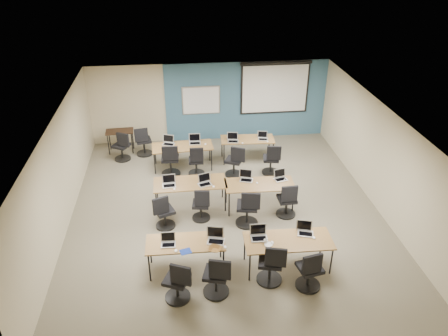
{
  "coord_description": "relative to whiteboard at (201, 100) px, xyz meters",
  "views": [
    {
      "loc": [
        -1.15,
        -9.45,
        6.6
      ],
      "look_at": [
        0.0,
        0.4,
        1.06
      ],
      "focal_mm": 35.0,
      "sensor_mm": 36.0,
      "label": 1
    }
  ],
  "objects": [
    {
      "name": "task_chair_10",
      "position": [
        0.79,
        -2.63,
        -1.04
      ],
      "size": [
        0.56,
        0.52,
        1.0
      ],
      "rotation": [
        0.0,
        0.0,
        -0.43
      ],
      "color": "black",
      "rests_on": "floor"
    },
    {
      "name": "projector_screen",
      "position": [
        2.5,
        -0.02,
        0.44
      ],
      "size": [
        2.4,
        0.1,
        1.82
      ],
      "color": "black",
      "rests_on": "wall_back"
    },
    {
      "name": "blue_mousepad",
      "position": [
        -0.82,
        -6.84,
        -0.72
      ],
      "size": [
        0.27,
        0.24,
        0.01
      ],
      "primitive_type": "cube",
      "rotation": [
        0.0,
        0.0,
        0.27
      ],
      "color": "navy",
      "rests_on": "training_table_front_left"
    },
    {
      "name": "laptop_1",
      "position": [
        -0.17,
        -6.54,
        -0.65
      ],
      "size": [
        0.36,
        0.31,
        0.27
      ],
      "rotation": [
        0.0,
        0.0,
        -0.24
      ],
      "color": "silver",
      "rests_on": "training_table_front_left"
    },
    {
      "name": "task_chair_2",
      "position": [
        0.92,
        -7.15,
        -1.03
      ],
      "size": [
        0.54,
        0.54,
        1.02
      ],
      "rotation": [
        0.0,
        0.0,
        -0.25
      ],
      "color": "black",
      "rests_on": "floor"
    },
    {
      "name": "training_table_mid_right",
      "position": [
        1.19,
        -4.37,
        -0.77
      ],
      "size": [
        1.79,
        0.75,
        0.73
      ],
      "rotation": [
        0.0,
        0.0,
        -0.04
      ],
      "color": "brown",
      "rests_on": "floor"
    },
    {
      "name": "laptop_8",
      "position": [
        -1.14,
        -1.72,
        -0.65
      ],
      "size": [
        0.35,
        0.3,
        0.26
      ],
      "rotation": [
        0.0,
        0.0,
        -0.34
      ],
      "color": "#BBBBBD",
      "rests_on": "training_table_back_left"
    },
    {
      "name": "snack_bowl",
      "position": [
        -0.22,
        -6.88,
        -0.68
      ],
      "size": [
        0.41,
        0.41,
        0.08
      ],
      "primitive_type": "imported",
      "rotation": [
        0.0,
        0.0,
        -0.38
      ],
      "color": "olive",
      "rests_on": "training_table_front_left"
    },
    {
      "name": "coffee_cup",
      "position": [
        0.87,
        -6.76,
        -0.67
      ],
      "size": [
        0.1,
        0.1,
        0.07
      ],
      "primitive_type": "imported",
      "rotation": [
        0.0,
        0.0,
        -0.44
      ],
      "color": "white",
      "rests_on": "snack_plate"
    },
    {
      "name": "task_chair_6",
      "position": [
        0.77,
        -5.11,
        -1.02
      ],
      "size": [
        0.57,
        0.57,
        1.04
      ],
      "rotation": [
        0.0,
        0.0,
        -0.19
      ],
      "color": "black",
      "rests_on": "floor"
    },
    {
      "name": "mouse_11",
      "position": [
        1.91,
        -1.93,
        -0.71
      ],
      "size": [
        0.07,
        0.1,
        0.03
      ],
      "primitive_type": "ellipsoid",
      "rotation": [
        0.0,
        0.0,
        0.1
      ],
      "color": "white",
      "rests_on": "training_table_back_right"
    },
    {
      "name": "laptop_4",
      "position": [
        -1.14,
        -4.16,
        -0.66
      ],
      "size": [
        0.34,
        0.29,
        0.26
      ],
      "rotation": [
        0.0,
        0.0,
        0.06
      ],
      "color": "silver",
      "rests_on": "training_table_mid_left"
    },
    {
      "name": "mouse_4",
      "position": [
        -1.01,
        -4.39,
        -0.71
      ],
      "size": [
        0.08,
        0.11,
        0.03
      ],
      "primitive_type": "ellipsoid",
      "rotation": [
        0.0,
        0.0,
        -0.23
      ],
      "color": "white",
      "rests_on": "training_table_mid_left"
    },
    {
      "name": "training_table_front_right",
      "position": [
        1.37,
        -6.72,
        -0.76
      ],
      "size": [
        1.88,
        0.78,
        0.73
      ],
      "rotation": [
        0.0,
        0.0,
        -0.03
      ],
      "color": "brown",
      "rests_on": "floor"
    },
    {
      "name": "wall_front",
      "position": [
        0.3,
        -8.93,
        -0.1
      ],
      "size": [
        8.0,
        0.04,
        2.7
      ],
      "primitive_type": "cube",
      "color": "beige",
      "rests_on": "ground"
    },
    {
      "name": "mouse_3",
      "position": [
        1.93,
        -6.72,
        -0.71
      ],
      "size": [
        0.08,
        0.11,
        0.04
      ],
      "primitive_type": "ellipsoid",
      "rotation": [
        0.0,
        0.0,
        0.23
      ],
      "color": "white",
      "rests_on": "training_table_front_right"
    },
    {
      "name": "task_chair_8",
      "position": [
        -1.11,
        -2.38,
        -1.01
      ],
      "size": [
        0.57,
        0.57,
        1.05
      ],
      "rotation": [
        0.0,
        0.0,
        -0.05
      ],
      "color": "black",
      "rests_on": "floor"
    },
    {
      "name": "task_chair_1",
      "position": [
        -0.23,
        -7.37,
        -1.03
      ],
      "size": [
        0.54,
        0.54,
        1.02
      ],
      "rotation": [
        0.0,
        0.0,
        -0.27
      ],
      "color": "black",
      "rests_on": "floor"
    },
    {
      "name": "floor",
      "position": [
        0.3,
        -4.43,
        -1.45
      ],
      "size": [
        8.0,
        9.0,
        0.02
      ],
      "primitive_type": "cube",
      "color": "#6B6354",
      "rests_on": "ground"
    },
    {
      "name": "blue_accent_panel",
      "position": [
        1.55,
        0.04,
        -0.1
      ],
      "size": [
        5.5,
        0.04,
        2.7
      ],
      "primitive_type": "cube",
      "color": "#3D5977",
      "rests_on": "wall_back"
    },
    {
      "name": "laptop_10",
      "position": [
        0.85,
        -1.75,
        -0.66
      ],
      "size": [
        0.34,
        0.29,
        0.26
      ],
      "rotation": [
        0.0,
        0.0,
        -0.17
      ],
      "color": "silver",
      "rests_on": "training_table_back_right"
    },
    {
      "name": "mouse_7",
      "position": [
        1.88,
        -4.25,
        -0.71
      ],
      "size": [
        0.08,
        0.1,
        0.03
      ],
      "primitive_type": "ellipsoid",
      "rotation": [
        0.0,
        0.0,
        0.31
      ],
      "color": "white",
      "rests_on": "training_table_mid_right"
    },
    {
      "name": "laptop_7",
      "position": [
        1.78,
        -4.19,
        -0.66
      ],
      "size": [
        0.33,
        0.28,
        0.25
      ],
      "rotation": [
        0.0,
        0.0,
        0.24
      ],
      "color": "silver",
      "rests_on": "training_table_mid_right"
    },
    {
      "name": "task_chair_11",
      "position": [
        1.89,
        -2.64,
        -1.04
      ],
      "size": [
        0.51,
        0.51,
        0.99
      ],
      "rotation": [
        0.0,
        0.0,
        -0.16
      ],
      "color": "black",
      "rests_on": "floor"
    },
    {
      "name": "task_chair_3",
      "position": [
        1.66,
        -7.42,
        -1.04
      ],
      "size": [
        0.52,
        0.52,
        1.0
      ],
      "rotation": [
        0.0,
        0.0,
        0.2
      ],
      "color": "black",
      "rests_on": "floor"
    },
    {
      "name": "wall_back",
      "position": [
        0.3,
        0.07,
        -0.1
      ],
      "size": [
        8.0,
        0.04,
        2.7
      ],
      "primitive_type": "cube",
      "color": "beige",
      "rests_on": "ground"
    },
    {
      "name": "training_table_back_right",
      "position": [
        1.32,
        -1.65,
        -0.77
      ],
      "size": [
        1.67,
        0.69,
        0.73
      ],
      "rotation": [
        0.0,
        0.0,
        -0.07
      ],
      "color": "#A16A39",
      "rests_on": "floor"
    },
    {
      "name": "laptop_11",
      "position": [
        1.8,
        -1.72,
        -0.66
      ],
      "size": [
        0.31,
        0.26,
        0.23
      ],
      "rotation": [
        0.0,
        0.0,
        -0.2
      ],
      "color": "#A7A7AA",
      "rests_on": "training_table_back_right"
    },
    {
      "name": "laptop_0",
      "position": [
        -1.17,
        -6.55,
        -0.66
      ],
      "size": [
        0.3,
        0.26,
        0.23
      ],
      "rotation": [
        0.0,
        0.0,
        -0.05
      ],
      "color": "#BABABA",
      "rests_on": "training_table_front_left"
    },
    {
      "name": "utility_table",
      "position": [
        -2.72,
        -0.61,
        -0.8
      ],
      "size": [
        0.88,
        0.49,
        0.75
      ],
      "rotation": [
        0.0,
        0.0,
        0.05
      ],
      "color": "black",
      "rests_on": "floor"
    },
    {
      "name": "task_chair_5",
      "position": [
        -0.36,
        -4.76,
        -1.06
      ],
      "size": [
        0.46,
        0.46,
        0.95
      ],
      "rotation": [
        0.0,
        0.0,
        -0.15
      ],
      "color": "black",
      "rests_on": "floor"
    },
    {
      "name": "training_table_front_left",
      "position": [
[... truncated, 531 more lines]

